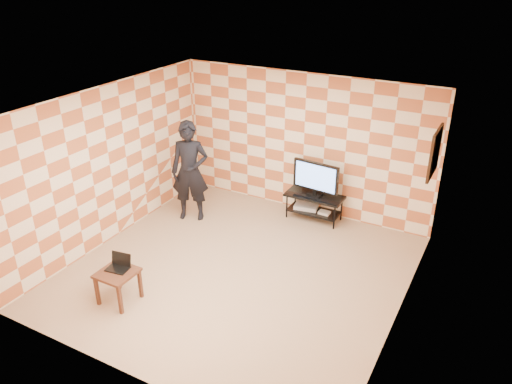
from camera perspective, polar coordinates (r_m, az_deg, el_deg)
floor at (r=8.07m, az=-2.05°, el=-9.02°), size 5.00×5.00×0.00m
wall_back at (r=9.46m, az=5.50°, el=5.47°), size 5.00×0.02×2.70m
wall_front at (r=5.69m, az=-15.24°, el=-10.09°), size 5.00×0.02×2.70m
wall_left at (r=8.83m, az=-16.38°, el=3.02°), size 0.02×5.00×2.70m
wall_right at (r=6.62m, az=16.87°, el=-4.84°), size 0.02×5.00×2.70m
ceiling at (r=6.91m, az=-2.40°, el=9.75°), size 5.00×5.00×0.02m
wall_art at (r=7.78m, az=19.78°, el=4.25°), size 0.04×0.72×0.72m
tv_stand at (r=9.46m, az=6.68°, el=-1.08°), size 1.09×0.49×0.50m
tv at (r=9.24m, az=6.83°, el=1.67°), size 0.91×0.20×0.66m
dvd_player at (r=9.61m, az=5.78°, el=-1.62°), size 0.48×0.38×0.07m
game_console at (r=9.45m, az=7.82°, el=-2.35°), size 0.21×0.16×0.05m
side_table at (r=7.49m, az=-15.55°, el=-9.35°), size 0.51×0.51×0.50m
laptop at (r=7.49m, az=-15.37°, el=-8.03°), size 0.35×0.29×0.21m
person at (r=9.29m, az=-7.56°, el=2.35°), size 0.82×0.69×1.91m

